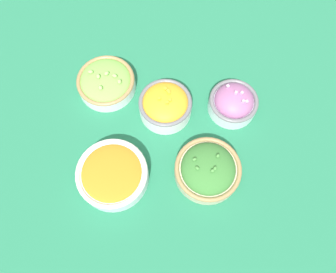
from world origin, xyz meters
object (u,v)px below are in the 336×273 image
at_px(bowl_carrots, 113,174).
at_px(bowl_lettuce, 106,82).
at_px(bowl_red_onion, 233,102).
at_px(bowl_squash, 165,105).
at_px(bowl_broccoli, 208,169).

bearing_deg(bowl_carrots, bowl_lettuce, 107.34).
distance_m(bowl_carrots, bowl_red_onion, 0.37).
height_order(bowl_carrots, bowl_red_onion, bowl_red_onion).
xyz_separation_m(bowl_carrots, bowl_lettuce, (-0.08, 0.26, -0.00)).
relative_size(bowl_squash, bowl_lettuce, 0.88).
distance_m(bowl_squash, bowl_lettuce, 0.18).
xyz_separation_m(bowl_squash, bowl_carrots, (-0.10, -0.21, -0.01)).
bearing_deg(bowl_red_onion, bowl_squash, -166.93).
height_order(bowl_squash, bowl_carrots, bowl_squash).
height_order(bowl_broccoli, bowl_squash, bowl_squash).
relative_size(bowl_broccoli, bowl_squash, 1.18).
height_order(bowl_carrots, bowl_lettuce, bowl_lettuce).
bearing_deg(bowl_broccoli, bowl_carrots, -166.98).
height_order(bowl_broccoli, bowl_red_onion, bowl_red_onion).
xyz_separation_m(bowl_broccoli, bowl_lettuce, (-0.31, 0.20, -0.00)).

